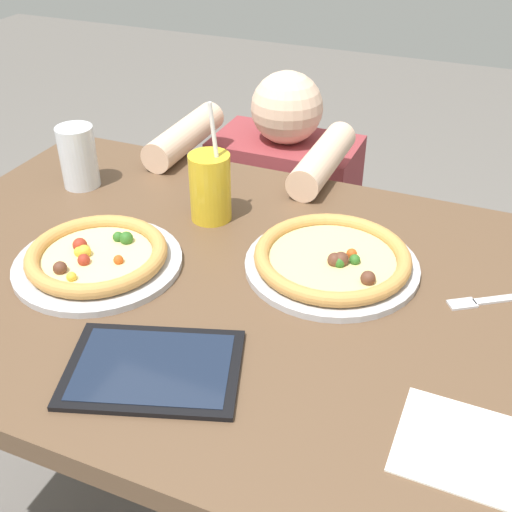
{
  "coord_description": "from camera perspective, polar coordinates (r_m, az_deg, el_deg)",
  "views": [
    {
      "loc": [
        0.38,
        -0.78,
        1.37
      ],
      "look_at": [
        0.04,
        0.04,
        0.78
      ],
      "focal_mm": 44.41,
      "sensor_mm": 36.0,
      "label": 1
    }
  ],
  "objects": [
    {
      "name": "pizza_far",
      "position": [
        1.08,
        6.89,
        -0.35
      ],
      "size": [
        0.3,
        0.3,
        0.04
      ],
      "color": "#B7B7BC",
      "rests_on": "dining_table"
    },
    {
      "name": "pizza_near",
      "position": [
        1.12,
        -14.11,
        -0.12
      ],
      "size": [
        0.29,
        0.29,
        0.04
      ],
      "color": "#B7B7BC",
      "rests_on": "dining_table"
    },
    {
      "name": "tablet",
      "position": [
        0.9,
        -9.33,
        -9.91
      ],
      "size": [
        0.28,
        0.24,
        0.01
      ],
      "color": "black",
      "rests_on": "dining_table"
    },
    {
      "name": "water_cup_clear",
      "position": [
        1.38,
        -15.75,
        8.69
      ],
      "size": [
        0.08,
        0.08,
        0.13
      ],
      "color": "silver",
      "rests_on": "dining_table"
    },
    {
      "name": "diner_seated",
      "position": [
        1.81,
        2.37,
        1.31
      ],
      "size": [
        0.41,
        0.52,
        0.89
      ],
      "color": "#333847",
      "rests_on": "ground"
    },
    {
      "name": "fork",
      "position": [
        1.09,
        21.25,
        -3.62
      ],
      "size": [
        0.18,
        0.13,
        0.0
      ],
      "color": "silver",
      "rests_on": "dining_table"
    },
    {
      "name": "paper_napkin",
      "position": [
        0.84,
        18.19,
        -16.01
      ],
      "size": [
        0.16,
        0.15,
        0.0
      ],
      "primitive_type": "cube",
      "rotation": [
        0.0,
        0.0,
        -0.01
      ],
      "color": "white",
      "rests_on": "dining_table"
    },
    {
      "name": "drink_cup_colored",
      "position": [
        1.2,
        -4.14,
        6.23
      ],
      "size": [
        0.08,
        0.08,
        0.23
      ],
      "color": "gold",
      "rests_on": "dining_table"
    },
    {
      "name": "dining_table",
      "position": [
        1.14,
        -2.45,
        -6.63
      ],
      "size": [
        1.23,
        0.82,
        0.75
      ],
      "color": "brown",
      "rests_on": "ground"
    }
  ]
}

